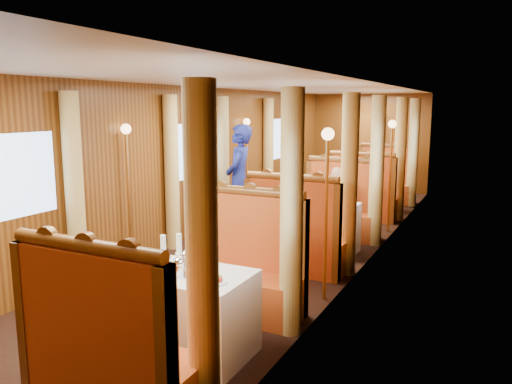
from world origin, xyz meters
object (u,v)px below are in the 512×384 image
Objects in this scene: teapot_right at (179,270)px; steward at (239,180)px; banquette_mid_aft at (340,212)px; table_mid at (321,228)px; passenger at (336,196)px; banquette_near_fwd at (110,360)px; banquette_near_aft at (244,274)px; table_near at (191,313)px; table_far at (375,192)px; rose_vase_far at (376,167)px; rose_vase_mid at (320,192)px; teapot_left at (165,264)px; fruit_plate at (214,281)px; banquette_far_aft at (385,184)px; teapot_back at (185,261)px; tea_tray at (178,273)px; banquette_far_fwd at (363,198)px; banquette_mid_fwd at (296,241)px.

teapot_right is 0.09× the size of steward.
teapot_right is (-0.02, -4.65, 0.39)m from banquette_mid_aft.
passenger is at bearing 90.00° from table_mid.
banquette_near_fwd is 2.03m from banquette_near_aft.
table_near is 4.30m from steward.
passenger is at bearing 86.60° from steward.
table_near is at bearing -90.00° from table_mid.
rose_vase_far is (-0.01, 0.02, 0.55)m from table_far.
teapot_left is at bearing -92.80° from rose_vase_mid.
fruit_plate is 0.11× the size of steward.
fruit_plate is at bearing -84.55° from rose_vase_mid.
banquette_near_aft is 3.39m from steward.
table_near is 0.78× the size of banquette_mid_aft.
rose_vase_mid and rose_vase_far have the same top height.
banquette_far_aft is at bearing 144.71° from steward.
teapot_right is 7.16m from rose_vase_far.
teapot_back is at bearing -90.87° from rose_vase_far.
teapot_left is at bearing 146.34° from teapot_right.
banquette_mid_aft is 4.66m from teapot_right.
banquette_near_aft is 3.24m from passenger.
rose_vase_far is at bearing 90.05° from table_near.
teapot_left is at bearing -91.60° from table_far.
banquette_near_fwd is 5.26m from passenger.
banquette_far_aft is (0.00, 1.01, 0.05)m from table_far.
tea_tray is 4.30m from steward.
passenger is (-0.00, 5.25, 0.32)m from banquette_near_fwd.
banquette_mid_aft reaches higher than tea_tray.
passenger is at bearing 90.00° from table_near.
table_far is at bearing 92.61° from fruit_plate.
teapot_right is at bearing 91.33° from banquette_near_fwd.
passenger is at bearing 88.29° from rose_vase_mid.
teapot_back is at bearing -91.08° from banquette_far_fwd.
banquette_far_fwd is 2.53m from rose_vase_mid.
teapot_left reaches higher than table_near.
fruit_plate reaches higher than table_near.
table_far is at bearing 90.00° from banquette_near_fwd.
table_mid is 3.50m from table_far.
banquette_mid_fwd is 5.53m from banquette_far_aft.
banquette_far_fwd is at bearing 90.00° from banquette_mid_fwd.
banquette_far_fwd reaches higher than rose_vase_far.
banquette_near_aft is at bearing 90.00° from banquette_near_fwd.
teapot_left is (-0.20, -8.10, 0.40)m from banquette_far_aft.
banquette_near_aft is at bearing -90.00° from passenger.
banquette_near_aft and banquette_mid_aft have the same top height.
rose_vase_mid is (0.09, 3.41, 0.12)m from teapot_back.
table_near is 0.56× the size of steward.
steward reaches higher than tea_tray.
banquette_near_fwd and banquette_mid_aft have the same top height.
banquette_mid_fwd is 8.32× the size of teapot_right.
banquette_far_aft is (0.00, 2.03, 0.00)m from banquette_far_fwd.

